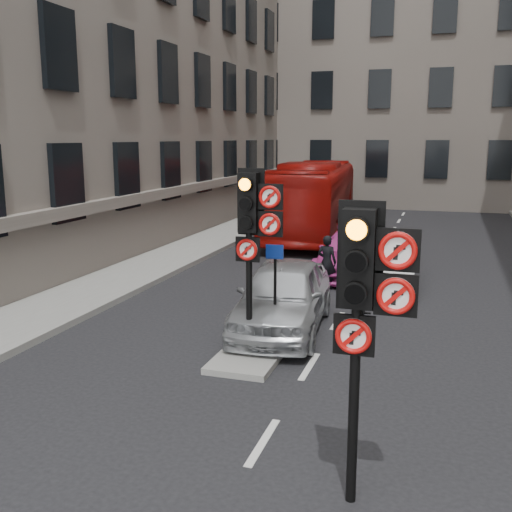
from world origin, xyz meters
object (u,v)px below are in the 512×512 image
Objects in this scene: motorcyclist at (327,262)px; signal_near at (365,291)px; car_white at (389,260)px; info_sign at (275,280)px; signal_far at (253,222)px; car_silver at (283,296)px; car_pink at (350,253)px; bus_red at (313,199)px; motorcycle at (361,300)px.

signal_near is at bearing 112.13° from motorcyclist.
info_sign is (-1.67, -6.36, 0.73)m from car_white.
signal_near is at bearing -56.98° from signal_far.
signal_far is at bearing -107.79° from car_white.
signal_near is 6.77m from car_silver.
car_pink is at bearing 99.39° from signal_near.
signal_far reaches higher than motorcyclist.
car_white is at bearing -68.49° from bus_red.
car_pink is 7.95m from bus_red.
signal_far is 2.32× the size of motorcyclist.
car_white is 1.62m from car_pink.
motorcyclist is at bearing 87.56° from signal_far.
motorcycle is 0.84× the size of info_sign.
motorcycle is at bearing -77.25° from bus_red.
car_pink is 2.60× the size of motorcycle.
signal_far reaches higher than car_pink.
signal_far is 0.78× the size of car_silver.
car_pink is 5.08m from motorcycle.
motorcycle is at bearing 97.65° from signal_near.
motorcyclist is at bearing -79.96° from bus_red.
car_pink is at bearing 85.74° from signal_far.
signal_far is at bearing -96.19° from car_silver.
bus_red is at bearing 103.92° from signal_near.
motorcycle is 1.12× the size of motorcyclist.
bus_red is 7.43× the size of motorcyclist.
bus_red is at bearing 110.96° from car_pink.
signal_far is 8.36m from car_pink.
car_white is 0.38× the size of bus_red.
info_sign is (2.44, -14.71, -0.15)m from bus_red.
bus_red is 9.81m from motorcyclist.
info_sign reaches higher than car_silver.
car_white is at bearing 93.71° from signal_near.
car_pink is (0.60, 8.08, -2.05)m from signal_far.
car_silver is 2.97× the size of motorcyclist.
signal_near is 7.47m from motorcycle.
signal_far is at bearing 123.02° from signal_near.
info_sign is (0.21, 0.74, -1.26)m from signal_far.
car_silver is at bearing 93.45° from info_sign.
motorcyclist is (2.48, -9.45, -0.83)m from bus_red.
car_pink is at bearing 82.91° from info_sign.
car_silver is at bearing -112.76° from car_white.
signal_near is 0.31× the size of bus_red.
signal_near is at bearing -83.48° from motorcycle.
signal_near is 0.83× the size of car_white.
signal_near is at bearing -80.73° from bus_red.
car_pink is (-1.28, 0.99, -0.06)m from car_white.
car_white reaches higher than motorcycle.
signal_near is 0.79× the size of car_pink.
motorcyclist is (0.21, 3.99, -0.01)m from car_silver.
bus_red is 12.97m from motorcycle.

